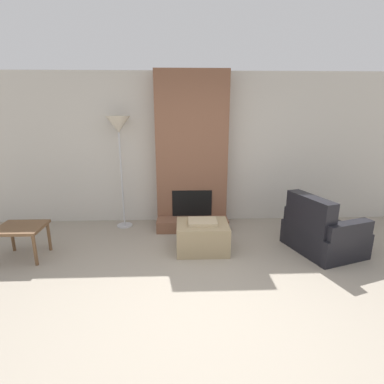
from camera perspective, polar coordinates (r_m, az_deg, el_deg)
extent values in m
plane|color=gray|center=(3.31, 1.58, -21.49)|extent=(24.00, 24.00, 0.00)
cube|color=#BCB7AD|center=(5.33, -0.15, 8.08)|extent=(8.35, 0.06, 2.60)
cube|color=brown|center=(5.13, -0.07, 7.79)|extent=(1.20, 0.34, 2.60)
cube|color=brown|center=(5.11, 0.07, -6.20)|extent=(1.20, 0.34, 0.20)
cube|color=black|center=(5.16, 0.00, -2.16)|extent=(0.68, 0.02, 0.45)
cube|color=#998460|center=(4.37, 1.99, -8.55)|extent=(0.74, 0.57, 0.42)
cube|color=tan|center=(4.28, 2.02, -5.70)|extent=(0.41, 0.31, 0.05)
cube|color=black|center=(4.79, 23.76, -8.04)|extent=(1.06, 1.15, 0.37)
cube|color=black|center=(4.51, 21.31, -5.96)|extent=(0.44, 0.80, 0.84)
cube|color=black|center=(4.51, 27.33, -8.55)|extent=(0.74, 0.38, 0.57)
cube|color=black|center=(5.02, 20.81, -5.43)|extent=(0.74, 0.38, 0.57)
cube|color=brown|center=(4.69, -29.86, -5.91)|extent=(0.60, 0.52, 0.04)
cylinder|color=brown|center=(4.48, -27.73, -9.80)|extent=(0.04, 0.04, 0.42)
cylinder|color=brown|center=(5.07, -31.02, -7.38)|extent=(0.04, 0.04, 0.42)
cylinder|color=brown|center=(4.84, -25.57, -7.67)|extent=(0.04, 0.04, 0.42)
cylinder|color=#ADADB2|center=(5.45, -12.68, -6.20)|extent=(0.27, 0.27, 0.02)
cylinder|color=#ADADB2|center=(5.21, -13.21, 2.14)|extent=(0.03, 0.03, 1.61)
cone|color=beige|center=(5.08, -13.87, 12.44)|extent=(0.40, 0.40, 0.26)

